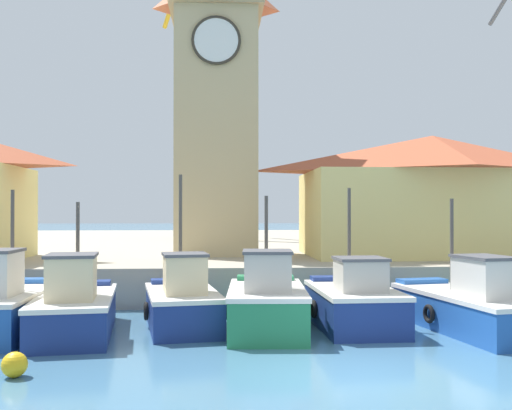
{
  "coord_description": "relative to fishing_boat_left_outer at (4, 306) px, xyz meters",
  "views": [
    {
      "loc": [
        -2.89,
        -11.86,
        3.27
      ],
      "look_at": [
        -1.48,
        10.19,
        3.5
      ],
      "focal_mm": 42.0,
      "sensor_mm": 36.0,
      "label": 1
    }
  ],
  "objects": [
    {
      "name": "warehouse_right",
      "position": [
        14.94,
        9.1,
        3.25
      ],
      "size": [
        11.22,
        6.46,
        5.18
      ],
      "color": "#E5D17A",
      "rests_on": "quay_wharf"
    },
    {
      "name": "fishing_boat_right_inner",
      "position": [
        12.42,
        -0.36,
        -0.06
      ],
      "size": [
        2.7,
        5.47,
        3.63
      ],
      "color": "#2356A8",
      "rests_on": "ground"
    },
    {
      "name": "fishing_boat_mid_left",
      "position": [
        4.66,
        0.62,
        -0.05
      ],
      "size": [
        2.5,
        4.32,
        4.33
      ],
      "color": "navy",
      "rests_on": "ground"
    },
    {
      "name": "clock_tower",
      "position": [
        5.58,
        10.27,
        7.55
      ],
      "size": [
        4.01,
        4.01,
        14.85
      ],
      "color": "tan",
      "rests_on": "quay_wharf"
    },
    {
      "name": "mooring_buoy",
      "position": [
        1.66,
        -4.17,
        -0.51
      ],
      "size": [
        0.5,
        0.5,
        0.5
      ],
      "primitive_type": "sphere",
      "color": "gold",
      "rests_on": "ground"
    },
    {
      "name": "quay_wharf",
      "position": [
        8.54,
        23.82,
        -0.08
      ],
      "size": [
        120.0,
        40.0,
        1.37
      ],
      "primitive_type": "cube",
      "color": "#A89E89",
      "rests_on": "ground"
    },
    {
      "name": "fishing_boat_left_outer",
      "position": [
        0.0,
        0.0,
        0.0
      ],
      "size": [
        2.01,
        4.54,
        3.86
      ],
      "color": "#2356A8",
      "rests_on": "ground"
    },
    {
      "name": "fishing_boat_mid_right",
      "position": [
        9.47,
        0.36,
        -0.06
      ],
      "size": [
        2.29,
        4.2,
        3.94
      ],
      "color": "navy",
      "rests_on": "ground"
    },
    {
      "name": "fishing_boat_center",
      "position": [
        6.97,
        -0.07,
        0.01
      ],
      "size": [
        2.29,
        4.36,
        3.7
      ],
      "color": "#237A4C",
      "rests_on": "ground"
    },
    {
      "name": "port_crane_far",
      "position": [
        3.84,
        25.56,
        8.52
      ],
      "size": [
        3.77,
        8.87,
        21.04
      ],
      "color": "#976E11",
      "rests_on": "quay_wharf"
    },
    {
      "name": "ground_plane",
      "position": [
        8.54,
        -4.36,
        -0.76
      ],
      "size": [
        300.0,
        300.0,
        0.0
      ],
      "primitive_type": "plane",
      "color": "teal"
    },
    {
      "name": "fishing_boat_left_inner",
      "position": [
        1.88,
        -0.15,
        -0.04
      ],
      "size": [
        2.52,
        4.94,
        3.53
      ],
      "color": "navy",
      "rests_on": "ground"
    }
  ]
}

